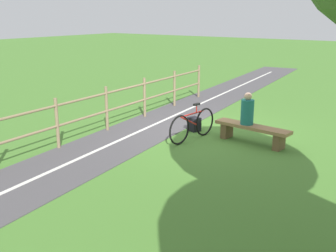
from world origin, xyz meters
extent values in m
plane|color=#477A2D|center=(0.00, 0.00, 0.00)|extent=(80.00, 80.00, 0.00)
cube|color=#4C494C|center=(1.08, 4.00, 0.01)|extent=(5.64, 36.01, 0.02)
cube|color=silver|center=(1.08, 4.00, 0.02)|extent=(3.41, 31.84, 0.00)
cube|color=#937047|center=(-1.46, 0.18, 0.41)|extent=(1.95, 0.60, 0.08)
cube|color=brown|center=(-2.17, 0.27, 0.19)|extent=(0.20, 0.37, 0.37)
cube|color=brown|center=(-0.75, 0.10, 0.19)|extent=(0.20, 0.37, 0.37)
cylinder|color=#1E6B66|center=(-1.30, 0.17, 0.75)|extent=(0.35, 0.35, 0.61)
sphere|color=tan|center=(-1.30, 0.17, 1.14)|extent=(0.18, 0.18, 0.18)
torus|color=black|center=(-0.08, 1.28, 0.36)|extent=(0.13, 0.73, 0.73)
torus|color=black|center=(-0.19, 0.28, 0.36)|extent=(0.13, 0.73, 0.73)
cylinder|color=red|center=(-0.13, 0.78, 0.67)|extent=(0.13, 0.86, 0.04)
cylinder|color=red|center=(-0.12, 0.93, 0.52)|extent=(0.11, 0.62, 0.34)
cylinder|color=red|center=(-0.15, 0.63, 0.77)|extent=(0.03, 0.03, 0.20)
cube|color=black|center=(-0.15, 0.63, 0.88)|extent=(0.10, 0.21, 0.05)
cube|color=black|center=(0.25, 0.07, 0.18)|extent=(0.37, 0.34, 0.37)
cube|color=black|center=(0.20, -0.07, 0.13)|extent=(0.21, 0.11, 0.17)
cylinder|color=#847051|center=(2.46, -3.85, 0.60)|extent=(0.08, 0.08, 1.20)
cylinder|color=#847051|center=(2.36, -2.10, 0.60)|extent=(0.08, 0.08, 1.20)
cylinder|color=#847051|center=(2.27, -0.35, 0.60)|extent=(0.08, 0.08, 1.20)
cylinder|color=#847051|center=(2.17, 1.39, 0.60)|extent=(0.08, 0.08, 1.20)
cylinder|color=#847051|center=(2.08, 3.14, 0.60)|extent=(0.08, 0.08, 1.20)
cylinder|color=#847051|center=(2.08, 3.14, 1.02)|extent=(0.83, 14.00, 0.06)
cylinder|color=#847051|center=(2.08, 3.14, 0.54)|extent=(0.83, 14.00, 0.06)
camera|label=1|loc=(-5.19, 9.04, 3.06)|focal=43.31mm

